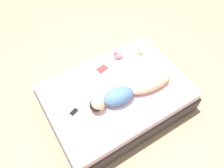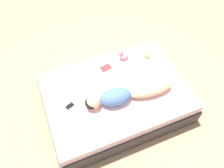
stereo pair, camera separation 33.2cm
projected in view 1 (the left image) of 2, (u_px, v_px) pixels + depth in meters
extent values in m
plane|color=#9E8466|center=(116.00, 105.00, 3.70)|extent=(12.00, 12.00, 0.00)
cube|color=#383333|center=(116.00, 100.00, 3.58)|extent=(1.56, 2.19, 0.30)
cube|color=silver|center=(116.00, 92.00, 3.39)|extent=(1.50, 2.13, 0.16)
ellipsoid|color=tan|center=(150.00, 84.00, 3.28)|extent=(0.32, 0.70, 0.17)
ellipsoid|color=#476B9E|center=(118.00, 96.00, 3.12)|extent=(0.33, 0.49, 0.23)
ellipsoid|color=black|center=(96.00, 105.00, 3.04)|extent=(0.23, 0.21, 0.11)
sphere|color=tan|center=(98.00, 105.00, 3.05)|extent=(0.20, 0.20, 0.20)
cube|color=white|center=(111.00, 76.00, 3.47)|extent=(0.25, 0.30, 0.01)
cube|color=white|center=(102.00, 69.00, 3.56)|extent=(0.25, 0.30, 0.01)
cube|color=maroon|center=(102.00, 69.00, 3.56)|extent=(0.16, 0.21, 0.00)
cylinder|color=tan|center=(139.00, 52.00, 3.74)|extent=(0.09, 0.09, 0.08)
cylinder|color=black|center=(140.00, 50.00, 3.71)|extent=(0.07, 0.07, 0.01)
torus|color=tan|center=(138.00, 50.00, 3.77)|extent=(0.06, 0.01, 0.06)
cube|color=#333842|center=(74.00, 112.00, 3.09)|extent=(0.12, 0.15, 0.01)
cube|color=black|center=(74.00, 112.00, 3.09)|extent=(0.10, 0.13, 0.00)
ellipsoid|color=#DB9EB2|center=(117.00, 54.00, 3.67)|extent=(0.17, 0.15, 0.14)
sphere|color=#DB9EB2|center=(115.00, 51.00, 3.57)|extent=(0.09, 0.09, 0.09)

